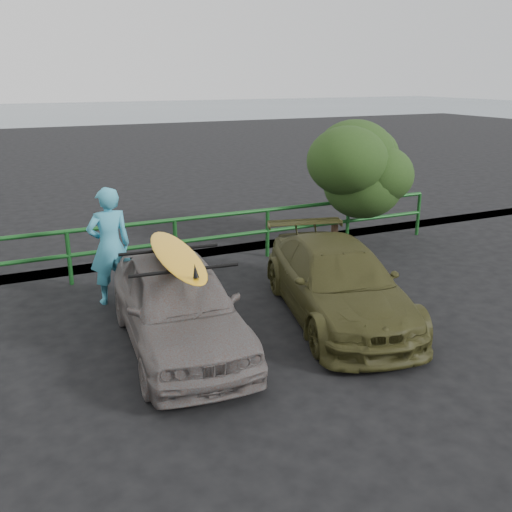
{
  "coord_description": "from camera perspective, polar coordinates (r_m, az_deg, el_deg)",
  "views": [
    {
      "loc": [
        -2.11,
        -5.3,
        3.66
      ],
      "look_at": [
        1.51,
        2.4,
        0.95
      ],
      "focal_mm": 40.0,
      "sensor_mm": 36.0,
      "label": 1
    }
  ],
  "objects": [
    {
      "name": "man",
      "position": [
        9.66,
        -14.43,
        0.98
      ],
      "size": [
        0.75,
        0.52,
        1.96
      ],
      "primitive_type": "imported",
      "rotation": [
        0.0,
        0.0,
        3.22
      ],
      "color": "#3D9CB8",
      "rests_on": "ground"
    },
    {
      "name": "roof_rack",
      "position": [
        7.74,
        -7.96,
        -0.34
      ],
      "size": [
        1.5,
        1.11,
        0.05
      ],
      "primitive_type": null,
      "rotation": [
        0.0,
        0.0,
        -0.09
      ],
      "color": "black",
      "rests_on": "sedan"
    },
    {
      "name": "ocean",
      "position": [
        65.44,
        -23.95,
        12.99
      ],
      "size": [
        200.0,
        200.0,
        0.0
      ],
      "primitive_type": "plane",
      "color": "slate",
      "rests_on": "ground"
    },
    {
      "name": "guardrail",
      "position": [
        10.97,
        -13.03,
        0.55
      ],
      "size": [
        14.0,
        0.08,
        1.04
      ],
      "primitive_type": null,
      "color": "#154B1B",
      "rests_on": "ground"
    },
    {
      "name": "surfboard",
      "position": [
        7.72,
        -7.98,
        0.09
      ],
      "size": [
        0.74,
        2.57,
        0.08
      ],
      "primitive_type": "ellipsoid",
      "rotation": [
        0.0,
        0.0,
        -0.09
      ],
      "color": "yellow",
      "rests_on": "roof_rack"
    },
    {
      "name": "sedan",
      "position": [
        7.97,
        -7.76,
        -4.84
      ],
      "size": [
        1.82,
        3.84,
        1.27
      ],
      "primitive_type": "imported",
      "rotation": [
        0.0,
        0.0,
        -0.09
      ],
      "color": "#635A58",
      "rests_on": "ground"
    },
    {
      "name": "olive_vehicle",
      "position": [
        8.98,
        8.17,
        -2.6
      ],
      "size": [
        2.52,
        4.27,
        1.16
      ],
      "primitive_type": "imported",
      "rotation": [
        0.0,
        0.0,
        -0.24
      ],
      "color": "#3C3B1A",
      "rests_on": "ground"
    },
    {
      "name": "shrub_right",
      "position": [
        13.15,
        8.09,
        7.05
      ],
      "size": [
        3.2,
        2.4,
        2.56
      ],
      "primitive_type": null,
      "color": "#233E16",
      "rests_on": "ground"
    },
    {
      "name": "ground",
      "position": [
        6.78,
        -3.03,
        -15.06
      ],
      "size": [
        80.0,
        80.0,
        0.0
      ],
      "primitive_type": "plane",
      "color": "black"
    }
  ]
}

